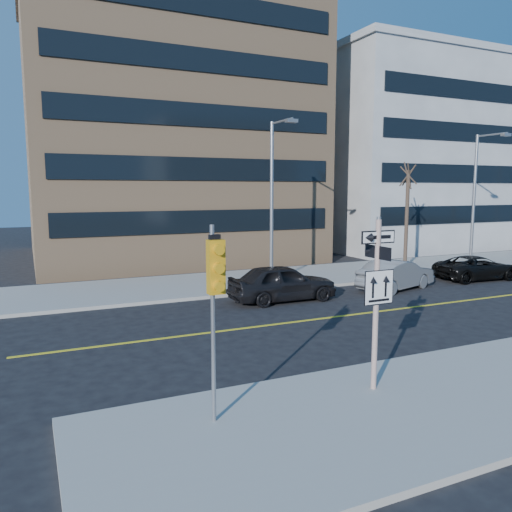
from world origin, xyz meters
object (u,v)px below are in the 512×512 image
sign_pole (377,294)px  traffic_signal (215,283)px  parked_car_a (282,283)px  streetlight_a (274,191)px  streetlight_b (478,191)px  parked_car_b (396,275)px  parked_car_c (477,268)px  street_tree_west (408,178)px

sign_pole → traffic_signal: (-4.00, -0.15, 0.59)m
sign_pole → parked_car_a: bearing=74.6°
streetlight_a → streetlight_b: same height
parked_car_b → streetlight_a: size_ratio=0.56×
parked_car_a → parked_car_c: size_ratio=1.03×
traffic_signal → street_tree_west: size_ratio=0.63×
streetlight_a → street_tree_west: size_ratio=1.26×
parked_car_b → streetlight_a: bearing=37.4°
parked_car_a → streetlight_b: size_ratio=0.60×
sign_pole → parked_car_c: size_ratio=0.87×
streetlight_b → street_tree_west: (-5.00, 0.54, 0.77)m
streetlight_a → parked_car_b: bearing=-36.0°
parked_car_c → parked_car_a: bearing=95.8°
streetlight_a → streetlight_b: (14.00, 0.00, 0.00)m
parked_car_c → streetlight_b: bearing=-41.6°
parked_car_b → parked_car_c: size_ratio=0.97×
street_tree_west → streetlight_b: bearing=-6.2°
traffic_signal → parked_car_a: (6.70, 9.97, -2.22)m
parked_car_a → streetlight_b: bearing=-76.8°
sign_pole → traffic_signal: sign_pole is taller
traffic_signal → parked_car_b: bearing=37.5°
traffic_signal → street_tree_west: 22.14m
streetlight_b → traffic_signal: bearing=-148.6°
sign_pole → parked_car_a: sign_pole is taller
streetlight_b → parked_car_b: bearing=-158.8°
traffic_signal → streetlight_a: (8.00, 13.42, 1.73)m
streetlight_a → traffic_signal: bearing=-120.8°
parked_car_a → parked_car_c: bearing=-88.3°
parked_car_b → traffic_signal: bearing=110.8°
parked_car_c → streetlight_a: bearing=78.0°
parked_car_c → streetlight_b: streetlight_b is taller
parked_car_a → parked_car_b: bearing=-90.4°
traffic_signal → streetlight_a: size_ratio=0.50×
parked_car_b → street_tree_west: bearing=-61.9°
traffic_signal → parked_car_c: (18.68, 10.23, -2.38)m
traffic_signal → streetlight_b: bearing=31.4°
sign_pole → street_tree_west: street_tree_west is taller
parked_car_a → street_tree_west: (10.30, 3.99, 4.71)m
traffic_signal → parked_car_c: traffic_signal is taller
streetlight_b → street_tree_west: bearing=173.8°
street_tree_west → parked_car_b: bearing=-135.3°
parked_car_a → parked_car_c: parked_car_a is taller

